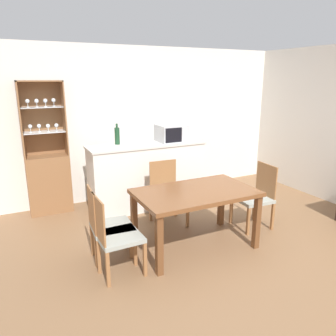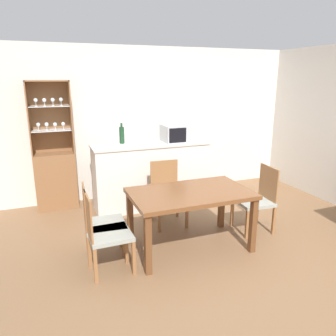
{
  "view_description": "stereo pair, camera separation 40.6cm",
  "coord_description": "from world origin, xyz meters",
  "px_view_note": "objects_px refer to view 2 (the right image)",
  "views": [
    {
      "loc": [
        -2.22,
        -2.71,
        2.04
      ],
      "look_at": [
        -0.29,
        1.21,
        0.83
      ],
      "focal_mm": 35.0,
      "sensor_mm": 36.0,
      "label": 1
    },
    {
      "loc": [
        -1.85,
        -2.87,
        2.04
      ],
      "look_at": [
        -0.29,
        1.21,
        0.83
      ],
      "focal_mm": 35.0,
      "sensor_mm": 36.0,
      "label": 2
    }
  ],
  "objects_px": {
    "dining_chair_side_left_far": "(101,223)",
    "wine_bottle": "(122,135)",
    "display_cabinet": "(55,171)",
    "dining_table": "(190,199)",
    "microwave": "(177,133)",
    "dining_chair_side_left_near": "(105,233)",
    "dining_chair_side_right_far": "(257,199)",
    "dining_chair_head_far": "(168,194)"
  },
  "relations": [
    {
      "from": "dining_chair_head_far",
      "to": "dining_chair_side_left_far",
      "type": "distance_m",
      "value": 1.24
    },
    {
      "from": "dining_table",
      "to": "dining_chair_side_left_far",
      "type": "bearing_deg",
      "value": 172.84
    },
    {
      "from": "dining_table",
      "to": "dining_chair_head_far",
      "type": "xyz_separation_m",
      "value": [
        0.0,
        0.77,
        -0.2
      ]
    },
    {
      "from": "dining_chair_side_left_far",
      "to": "wine_bottle",
      "type": "height_order",
      "value": "wine_bottle"
    },
    {
      "from": "display_cabinet",
      "to": "dining_chair_side_left_far",
      "type": "height_order",
      "value": "display_cabinet"
    },
    {
      "from": "microwave",
      "to": "dining_table",
      "type": "bearing_deg",
      "value": -106.19
    },
    {
      "from": "dining_chair_side_right_far",
      "to": "wine_bottle",
      "type": "xyz_separation_m",
      "value": [
        -1.49,
        1.53,
        0.74
      ]
    },
    {
      "from": "display_cabinet",
      "to": "dining_chair_side_right_far",
      "type": "relative_size",
      "value": 2.25
    },
    {
      "from": "dining_chair_head_far",
      "to": "microwave",
      "type": "height_order",
      "value": "microwave"
    },
    {
      "from": "dining_chair_head_far",
      "to": "wine_bottle",
      "type": "distance_m",
      "value": 1.22
    },
    {
      "from": "display_cabinet",
      "to": "dining_chair_head_far",
      "type": "distance_m",
      "value": 1.89
    },
    {
      "from": "dining_table",
      "to": "microwave",
      "type": "bearing_deg",
      "value": 73.81
    },
    {
      "from": "dining_chair_side_left_near",
      "to": "microwave",
      "type": "relative_size",
      "value": 1.99
    },
    {
      "from": "display_cabinet",
      "to": "dining_chair_head_far",
      "type": "bearing_deg",
      "value": -39.38
    },
    {
      "from": "display_cabinet",
      "to": "dining_table",
      "type": "xyz_separation_m",
      "value": [
        1.45,
        -1.97,
        0.03
      ]
    },
    {
      "from": "dining_chair_head_far",
      "to": "dining_chair_side_left_far",
      "type": "bearing_deg",
      "value": 34.1
    },
    {
      "from": "dining_chair_head_far",
      "to": "dining_chair_side_left_near",
      "type": "bearing_deg",
      "value": 43.41
    },
    {
      "from": "display_cabinet",
      "to": "dining_chair_side_right_far",
      "type": "distance_m",
      "value": 3.12
    },
    {
      "from": "display_cabinet",
      "to": "wine_bottle",
      "type": "bearing_deg",
      "value": -17.2
    },
    {
      "from": "dining_chair_side_left_far",
      "to": "wine_bottle",
      "type": "xyz_separation_m",
      "value": [
        0.63,
        1.52,
        0.74
      ]
    },
    {
      "from": "dining_chair_side_left_far",
      "to": "dining_chair_head_far",
      "type": "bearing_deg",
      "value": 124.96
    },
    {
      "from": "display_cabinet",
      "to": "wine_bottle",
      "type": "distance_m",
      "value": 1.21
    },
    {
      "from": "dining_table",
      "to": "microwave",
      "type": "xyz_separation_m",
      "value": [
        0.44,
        1.5,
        0.53
      ]
    },
    {
      "from": "display_cabinet",
      "to": "dining_chair_head_far",
      "type": "height_order",
      "value": "display_cabinet"
    },
    {
      "from": "dining_chair_head_far",
      "to": "wine_bottle",
      "type": "bearing_deg",
      "value": -60.93
    },
    {
      "from": "dining_table",
      "to": "dining_chair_side_left_far",
      "type": "distance_m",
      "value": 1.08
    },
    {
      "from": "dining_table",
      "to": "microwave",
      "type": "relative_size",
      "value": 3.2
    },
    {
      "from": "dining_chair_head_far",
      "to": "dining_chair_side_left_far",
      "type": "relative_size",
      "value": 1.0
    },
    {
      "from": "dining_table",
      "to": "dining_chair_side_right_far",
      "type": "relative_size",
      "value": 1.61
    },
    {
      "from": "display_cabinet",
      "to": "dining_chair_side_left_far",
      "type": "relative_size",
      "value": 2.25
    },
    {
      "from": "dining_table",
      "to": "dining_chair_side_left_near",
      "type": "relative_size",
      "value": 1.61
    },
    {
      "from": "dining_chair_head_far",
      "to": "microwave",
      "type": "distance_m",
      "value": 1.12
    },
    {
      "from": "display_cabinet",
      "to": "wine_bottle",
      "type": "xyz_separation_m",
      "value": [
        1.03,
        -0.32,
        0.56
      ]
    },
    {
      "from": "display_cabinet",
      "to": "dining_chair_side_left_far",
      "type": "xyz_separation_m",
      "value": [
        0.4,
        -1.84,
        -0.17
      ]
    },
    {
      "from": "dining_chair_side_right_far",
      "to": "dining_chair_side_left_near",
      "type": "xyz_separation_m",
      "value": [
        -2.11,
        -0.26,
        0.0
      ]
    },
    {
      "from": "display_cabinet",
      "to": "microwave",
      "type": "distance_m",
      "value": 2.03
    },
    {
      "from": "dining_chair_side_left_far",
      "to": "microwave",
      "type": "xyz_separation_m",
      "value": [
        1.49,
        1.37,
        0.73
      ]
    },
    {
      "from": "display_cabinet",
      "to": "dining_chair_head_far",
      "type": "relative_size",
      "value": 2.25
    },
    {
      "from": "display_cabinet",
      "to": "dining_chair_side_left_far",
      "type": "distance_m",
      "value": 1.89
    },
    {
      "from": "dining_chair_side_left_far",
      "to": "dining_chair_side_right_far",
      "type": "bearing_deg",
      "value": 93.61
    },
    {
      "from": "dining_chair_side_left_near",
      "to": "dining_table",
      "type": "bearing_deg",
      "value": 95.55
    },
    {
      "from": "dining_chair_side_left_far",
      "to": "dining_chair_side_left_near",
      "type": "bearing_deg",
      "value": 3.76
    }
  ]
}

